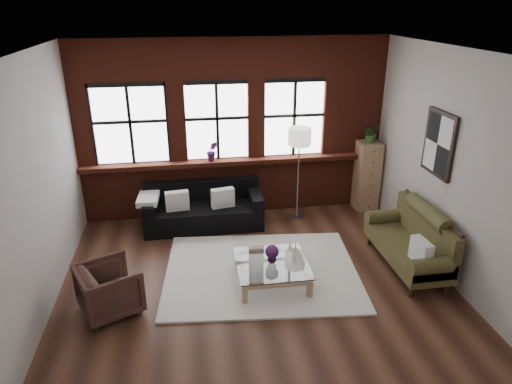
{
  "coord_description": "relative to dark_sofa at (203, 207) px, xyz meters",
  "views": [
    {
      "loc": [
        -0.89,
        -5.5,
        3.77
      ],
      "look_at": [
        0.1,
        0.6,
        1.15
      ],
      "focal_mm": 32.0,
      "sensor_mm": 36.0,
      "label": 1
    }
  ],
  "objects": [
    {
      "name": "floor",
      "position": [
        0.64,
        -1.9,
        -0.37
      ],
      "size": [
        5.5,
        5.5,
        0.0
      ],
      "primitive_type": "plane",
      "color": "#3A1F15",
      "rests_on": "ground"
    },
    {
      "name": "ceiling",
      "position": [
        0.64,
        -1.9,
        2.83
      ],
      "size": [
        5.5,
        5.5,
        0.0
      ],
      "primitive_type": "plane",
      "rotation": [
        3.14,
        0.0,
        0.0
      ],
      "color": "white",
      "rests_on": "ground"
    },
    {
      "name": "wall_back",
      "position": [
        0.64,
        0.6,
        1.23
      ],
      "size": [
        5.5,
        0.0,
        5.5
      ],
      "primitive_type": "plane",
      "rotation": [
        1.57,
        0.0,
        0.0
      ],
      "color": "#B4AEA7",
      "rests_on": "ground"
    },
    {
      "name": "wall_front",
      "position": [
        0.64,
        -4.4,
        1.23
      ],
      "size": [
        5.5,
        0.0,
        5.5
      ],
      "primitive_type": "plane",
      "rotation": [
        -1.57,
        0.0,
        0.0
      ],
      "color": "#B4AEA7",
      "rests_on": "ground"
    },
    {
      "name": "wall_left",
      "position": [
        -2.11,
        -1.9,
        1.23
      ],
      "size": [
        0.0,
        5.0,
        5.0
      ],
      "primitive_type": "plane",
      "rotation": [
        1.57,
        0.0,
        1.57
      ],
      "color": "#B4AEA7",
      "rests_on": "ground"
    },
    {
      "name": "wall_right",
      "position": [
        3.39,
        -1.9,
        1.23
      ],
      "size": [
        0.0,
        5.0,
        5.0
      ],
      "primitive_type": "plane",
      "rotation": [
        1.57,
        0.0,
        -1.57
      ],
      "color": "#B4AEA7",
      "rests_on": "ground"
    },
    {
      "name": "brick_backwall",
      "position": [
        0.64,
        0.54,
        1.23
      ],
      "size": [
        5.5,
        0.12,
        3.2
      ],
      "primitive_type": null,
      "color": "maroon",
      "rests_on": "floor"
    },
    {
      "name": "sill_ledge",
      "position": [
        0.64,
        0.45,
        0.67
      ],
      "size": [
        5.5,
        0.3,
        0.08
      ],
      "primitive_type": "cube",
      "color": "maroon",
      "rests_on": "brick_backwall"
    },
    {
      "name": "window_left",
      "position": [
        -1.16,
        0.55,
        1.38
      ],
      "size": [
        1.38,
        0.1,
        1.5
      ],
      "primitive_type": null,
      "color": "black",
      "rests_on": "brick_backwall"
    },
    {
      "name": "window_mid",
      "position": [
        0.34,
        0.55,
        1.38
      ],
      "size": [
        1.38,
        0.1,
        1.5
      ],
      "primitive_type": null,
      "color": "black",
      "rests_on": "brick_backwall"
    },
    {
      "name": "window_right",
      "position": [
        1.74,
        0.55,
        1.38
      ],
      "size": [
        1.38,
        0.1,
        1.5
      ],
      "primitive_type": null,
      "color": "black",
      "rests_on": "brick_backwall"
    },
    {
      "name": "wall_poster",
      "position": [
        3.36,
        -1.6,
        1.48
      ],
      "size": [
        0.05,
        0.74,
        0.94
      ],
      "primitive_type": null,
      "color": "black",
      "rests_on": "wall_right"
    },
    {
      "name": "shag_rug",
      "position": [
        0.76,
        -1.67,
        -0.36
      ],
      "size": [
        3.04,
        2.5,
        0.03
      ],
      "primitive_type": "cube",
      "rotation": [
        0.0,
        0.0,
        -0.1
      ],
      "color": "silver",
      "rests_on": "floor"
    },
    {
      "name": "dark_sofa",
      "position": [
        0.0,
        0.0,
        0.0
      ],
      "size": [
        2.07,
        0.84,
        0.75
      ],
      "primitive_type": null,
      "color": "black",
      "rests_on": "floor"
    },
    {
      "name": "pillow_a",
      "position": [
        -0.44,
        -0.1,
        0.19
      ],
      "size": [
        0.41,
        0.18,
        0.34
      ],
      "primitive_type": "cube",
      "rotation": [
        0.0,
        0.0,
        0.11
      ],
      "color": "white",
      "rests_on": "dark_sofa"
    },
    {
      "name": "pillow_b",
      "position": [
        0.34,
        -0.1,
        0.19
      ],
      "size": [
        0.42,
        0.21,
        0.34
      ],
      "primitive_type": "cube",
      "rotation": [
        0.0,
        0.0,
        0.18
      ],
      "color": "white",
      "rests_on": "dark_sofa"
    },
    {
      "name": "vintage_settee",
      "position": [
        2.94,
        -1.86,
        0.09
      ],
      "size": [
        0.77,
        1.73,
        0.92
      ],
      "primitive_type": null,
      "color": "#474221",
      "rests_on": "floor"
    },
    {
      "name": "pillow_settee",
      "position": [
        2.86,
        -2.39,
        0.2
      ],
      "size": [
        0.17,
        0.39,
        0.34
      ],
      "primitive_type": "cube",
      "rotation": [
        0.0,
        0.0,
        0.07
      ],
      "color": "white",
      "rests_on": "vintage_settee"
    },
    {
      "name": "armchair",
      "position": [
        -1.32,
        -2.25,
        -0.04
      ],
      "size": [
        0.96,
        0.95,
        0.66
      ],
      "primitive_type": "imported",
      "rotation": [
        0.0,
        0.0,
        2.0
      ],
      "color": "#3B231D",
      "rests_on": "floor"
    },
    {
      "name": "coffee_table",
      "position": [
        0.86,
        -1.95,
        -0.21
      ],
      "size": [
        1.02,
        1.02,
        0.34
      ],
      "primitive_type": null,
      "rotation": [
        0.0,
        0.0,
        -0.01
      ],
      "color": "#A37B58",
      "rests_on": "shag_rug"
    },
    {
      "name": "vase",
      "position": [
        0.86,
        -1.95,
        0.02
      ],
      "size": [
        0.17,
        0.17,
        0.14
      ],
      "primitive_type": "imported",
      "rotation": [
        0.0,
        0.0,
        -0.37
      ],
      "color": "#B2B2B2",
      "rests_on": "coffee_table"
    },
    {
      "name": "flowers",
      "position": [
        0.86,
        -1.95,
        0.13
      ],
      "size": [
        0.2,
        0.2,
        0.2
      ],
      "primitive_type": "sphere",
      "color": "#511E58",
      "rests_on": "vase"
    },
    {
      "name": "drawer_chest",
      "position": [
        3.14,
        0.28,
        0.29
      ],
      "size": [
        0.41,
        0.41,
        1.33
      ],
      "primitive_type": "cube",
      "color": "#A37B58",
      "rests_on": "floor"
    },
    {
      "name": "potted_plant_top",
      "position": [
        3.14,
        0.28,
        1.13
      ],
      "size": [
        0.4,
        0.38,
        0.36
      ],
      "primitive_type": "imported",
      "rotation": [
        0.0,
        0.0,
        0.39
      ],
      "color": "#2D5923",
      "rests_on": "drawer_chest"
    },
    {
      "name": "floor_lamp",
      "position": [
        1.72,
        0.04,
        0.56
      ],
      "size": [
        0.4,
        0.4,
        1.87
      ],
      "primitive_type": null,
      "color": "#A5A5A8",
      "rests_on": "floor"
    },
    {
      "name": "sill_plant",
      "position": [
        0.22,
        0.42,
        0.89
      ],
      "size": [
        0.21,
        0.18,
        0.36
      ],
      "primitive_type": "imported",
      "rotation": [
        0.0,
        0.0,
        0.08
      ],
      "color": "#511E58",
      "rests_on": "sill_ledge"
    }
  ]
}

